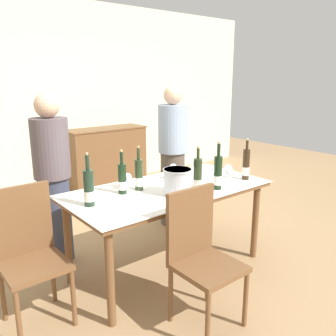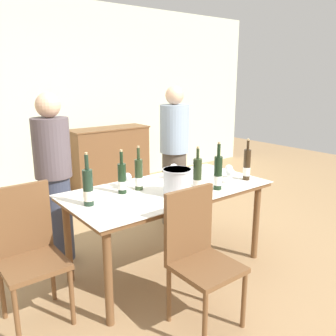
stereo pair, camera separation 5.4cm
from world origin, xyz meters
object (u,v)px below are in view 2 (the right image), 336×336
wine_bottle_1 (247,166)px  wine_bottle_2 (139,175)px  chair_near_front (198,249)px  wine_glass_0 (174,168)px  wine_bottle_4 (218,174)px  wine_glass_5 (198,178)px  wine_bottle_5 (88,188)px  wine_glass_4 (127,178)px  ice_bucket (177,181)px  wine_glass_3 (196,163)px  person_guest_left (174,157)px  sideboard_cabinet (110,157)px  wine_bottle_3 (197,178)px  wine_glass_1 (230,174)px  dining_table (168,196)px  chair_left_end (28,246)px  person_host (54,180)px  wine_bottle_0 (122,179)px  wine_glass_2 (229,169)px

wine_bottle_1 → wine_bottle_2: size_ratio=1.02×
chair_near_front → wine_glass_0: bearing=61.3°
wine_bottle_4 → wine_glass_5: 0.18m
wine_bottle_5 → wine_bottle_4: bearing=-17.1°
wine_glass_4 → wine_glass_5: bearing=-36.1°
wine_glass_5 → chair_near_front: size_ratio=0.15×
ice_bucket → wine_bottle_2: 0.35m
wine_glass_3 → wine_glass_4: 0.80m
ice_bucket → wine_glass_3: ice_bucket is taller
wine_glass_5 → person_guest_left: size_ratio=0.09×
wine_glass_0 → wine_glass_5: (-0.04, -0.37, -0.00)m
wine_glass_0 → ice_bucket: bearing=-125.4°
sideboard_cabinet → wine_bottle_3: (-0.74, -2.85, 0.44)m
wine_bottle_4 → wine_bottle_2: bearing=142.9°
wine_glass_1 → chair_near_front: bearing=-151.1°
dining_table → wine_glass_5: (0.18, -0.18, 0.17)m
wine_bottle_1 → wine_glass_5: (-0.56, 0.07, -0.04)m
wine_glass_0 → wine_glass_1: size_ratio=1.06×
wine_bottle_4 → chair_left_end: (-1.50, 0.38, -0.36)m
wine_bottle_1 → chair_near_front: bearing=-156.9°
wine_glass_3 → wine_glass_5: bearing=-130.6°
wine_bottle_5 → wine_glass_0: 0.96m
wine_bottle_4 → person_host: person_host is taller
dining_table → chair_left_end: (-1.18, 0.09, -0.15)m
wine_bottle_0 → wine_glass_4: bearing=31.1°
sideboard_cabinet → wine_bottle_1: (-0.10, -2.82, 0.44)m
wine_bottle_2 → person_guest_left: (0.93, 0.68, -0.09)m
wine_bottle_3 → wine_glass_5: (0.09, 0.09, -0.04)m
dining_table → chair_left_end: chair_left_end is taller
wine_bottle_3 → person_host: person_host is taller
wine_glass_2 → wine_glass_3: (-0.14, 0.31, 0.02)m
wine_glass_3 → wine_glass_0: bearing=-178.7°
wine_bottle_3 → wine_glass_1: (0.44, 0.04, -0.05)m
wine_bottle_0 → chair_left_end: size_ratio=0.38×
wine_glass_1 → person_guest_left: 1.04m
dining_table → wine_glass_1: (0.53, -0.23, 0.17)m
chair_near_front → person_host: 1.55m
wine_glass_4 → person_host: bearing=123.8°
ice_bucket → chair_near_front: ice_bucket is taller
wine_bottle_2 → wine_glass_0: size_ratio=2.58×
wine_bottle_4 → wine_glass_0: wine_bottle_4 is taller
wine_glass_1 → wine_glass_5: wine_glass_5 is taller
dining_table → wine_glass_3: bearing=21.6°
wine_glass_1 → wine_glass_4: wine_glass_4 is taller
wine_glass_0 → wine_glass_4: wine_glass_4 is taller
chair_near_front → chair_left_end: size_ratio=0.99×
wine_bottle_0 → wine_glass_3: 0.89m
ice_bucket → chair_left_end: (-1.13, 0.27, -0.34)m
chair_left_end → chair_near_front: bearing=-39.3°
wine_bottle_3 → wine_bottle_0: bearing=140.3°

